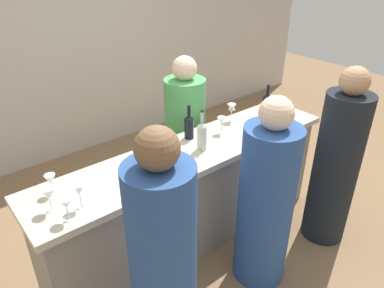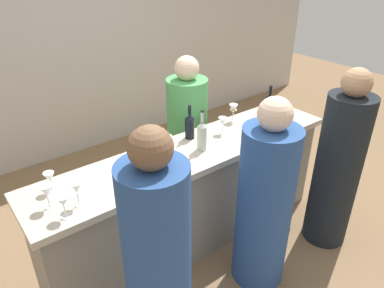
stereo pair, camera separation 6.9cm
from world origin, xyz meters
TOP-DOWN VIEW (x-y plane):
  - ground_plane at (0.00, 0.00)m, footprint 12.00×12.00m
  - back_wall at (0.00, 2.20)m, footprint 8.00×0.10m
  - bar_counter at (0.00, 0.00)m, footprint 2.59×0.56m
  - wine_bottle_leftmost_clear_pale at (0.06, -0.04)m, footprint 0.07×0.07m
  - wine_bottle_second_left_near_black at (0.11, 0.17)m, footprint 0.08×0.08m
  - wine_bottle_center_near_black at (0.97, 0.09)m, footprint 0.08×0.08m
  - wine_glass_near_left at (-1.07, -0.18)m, footprint 0.08×0.08m
  - wine_glass_near_center at (-0.96, -0.12)m, footprint 0.07×0.07m
  - wine_glass_near_right at (-1.11, -0.03)m, footprint 0.08×0.08m
  - wine_glass_far_left at (0.38, 0.07)m, footprint 0.07×0.07m
  - wine_glass_far_center at (-1.04, 0.13)m, footprint 0.07×0.07m
  - wine_glass_far_right at (0.61, 0.19)m, footprint 0.08×0.08m
  - water_pitcher at (-0.23, 0.03)m, footprint 0.11×0.11m
  - person_left_guest at (0.17, -0.62)m, footprint 0.42×0.42m
  - person_center_guest at (0.97, -0.69)m, footprint 0.47×0.47m
  - person_right_guest at (-0.78, -0.71)m, footprint 0.44×0.44m
  - person_server_behind at (0.40, 0.60)m, footprint 0.39×0.39m

SIDE VIEW (x-z plane):
  - ground_plane at x=0.00m, z-range 0.00..0.00m
  - bar_counter at x=0.00m, z-range 0.00..0.92m
  - person_server_behind at x=0.40m, z-range -0.07..1.39m
  - person_left_guest at x=0.17m, z-range -0.07..1.43m
  - person_center_guest at x=0.97m, z-range -0.06..1.49m
  - person_right_guest at x=-0.78m, z-range -0.06..1.55m
  - water_pitcher at x=-0.23m, z-range 0.91..1.09m
  - wine_glass_far_center at x=-1.04m, z-range 0.94..1.08m
  - wine_glass_far_left at x=0.38m, z-range 0.94..1.08m
  - wine_glass_near_left at x=-1.07m, z-range 0.95..1.09m
  - wine_bottle_center_near_black at x=0.97m, z-range 0.88..1.17m
  - wine_bottle_second_left_near_black at x=0.11m, z-range 0.88..1.17m
  - wine_glass_near_right at x=-1.11m, z-range 0.95..1.10m
  - wine_glass_far_right at x=0.61m, z-range 0.95..1.11m
  - wine_glass_near_center at x=-0.96m, z-range 0.95..1.11m
  - wine_bottle_leftmost_clear_pale at x=0.06m, z-range 0.87..1.20m
  - back_wall at x=0.00m, z-range 0.00..2.80m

